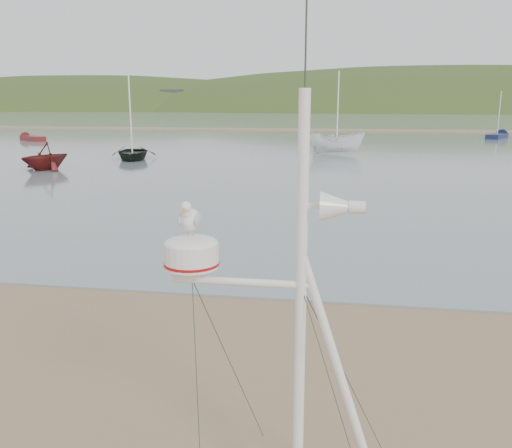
% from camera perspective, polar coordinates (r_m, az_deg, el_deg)
% --- Properties ---
extents(ground, '(560.00, 560.00, 0.00)m').
position_cam_1_polar(ground, '(8.59, -13.33, -16.61)').
color(ground, '#7D6348').
rests_on(ground, ground).
extents(water, '(560.00, 256.00, 0.04)m').
position_cam_1_polar(water, '(138.95, 8.22, 11.09)').
color(water, slate).
rests_on(water, ground).
extents(sandbar, '(560.00, 7.00, 0.07)m').
position_cam_1_polar(sandbar, '(77.02, 7.15, 9.78)').
color(sandbar, '#7D6348').
rests_on(sandbar, water).
extents(hill_ridge, '(620.00, 180.00, 80.00)m').
position_cam_1_polar(hill_ridge, '(243.52, 13.02, 6.98)').
color(hill_ridge, '#2B3D19').
rests_on(hill_ridge, ground).
extents(far_cottages, '(294.40, 6.30, 8.00)m').
position_cam_1_polar(far_cottages, '(202.85, 9.55, 12.71)').
color(far_cottages, silver).
rests_on(far_cottages, ground).
extents(mast_rig, '(2.31, 2.46, 5.21)m').
position_cam_1_polar(mast_rig, '(5.67, 3.81, -18.17)').
color(mast_rig, white).
rests_on(mast_rig, ground).
extents(boat_dark, '(3.33, 1.85, 4.48)m').
position_cam_1_polar(boat_dark, '(39.69, -13.02, 9.87)').
color(boat_dark, black).
rests_on(boat_dark, water).
extents(boat_red, '(3.20, 2.65, 3.19)m').
position_cam_1_polar(boat_red, '(35.25, -21.44, 7.91)').
color(boat_red, '#5D1615').
rests_on(boat_red, water).
extents(boat_white, '(2.08, 2.05, 4.43)m').
position_cam_1_polar(boat_white, '(43.30, 8.55, 10.24)').
color(boat_white, white).
rests_on(boat_white, water).
extents(sailboat_blue_far, '(3.84, 5.46, 5.52)m').
position_cam_1_polar(sailboat_blue_far, '(67.21, 24.32, 8.50)').
color(sailboat_blue_far, '#131C43').
rests_on(sailboat_blue_far, ground).
extents(dinghy_red_far, '(4.61, 3.61, 1.16)m').
position_cam_1_polar(dinghy_red_far, '(62.29, -22.85, 8.36)').
color(dinghy_red_far, '#5D1615').
rests_on(dinghy_red_far, ground).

